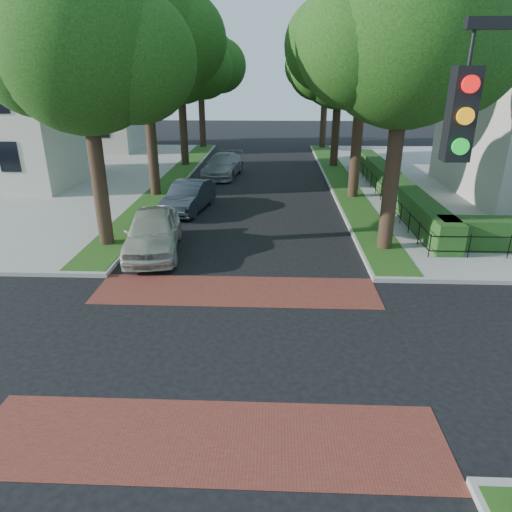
# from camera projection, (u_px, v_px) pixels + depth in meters

# --- Properties ---
(ground) EXTENTS (120.00, 120.00, 0.00)m
(ground) POSITION_uv_depth(u_px,v_px,m) (226.00, 346.00, 11.63)
(ground) COLOR black
(ground) RESTS_ON ground
(crosswalk_far) EXTENTS (9.00, 2.20, 0.01)m
(crosswalk_far) POSITION_uv_depth(u_px,v_px,m) (236.00, 291.00, 14.60)
(crosswalk_far) COLOR maroon
(crosswalk_far) RESTS_ON ground
(crosswalk_near) EXTENTS (9.00, 2.20, 0.01)m
(crosswalk_near) POSITION_uv_depth(u_px,v_px,m) (209.00, 440.00, 8.66)
(crosswalk_near) COLOR maroon
(crosswalk_near) RESTS_ON ground
(grass_strip_ne) EXTENTS (1.60, 29.80, 0.02)m
(grass_strip_ne) POSITION_uv_depth(u_px,v_px,m) (341.00, 180.00, 29.08)
(grass_strip_ne) COLOR #254C15
(grass_strip_ne) RESTS_ON sidewalk_ne
(grass_strip_nw) EXTENTS (1.60, 29.80, 0.02)m
(grass_strip_nw) POSITION_uv_depth(u_px,v_px,m) (173.00, 178.00, 29.49)
(grass_strip_nw) COLOR #254C15
(grass_strip_nw) RESTS_ON sidewalk_nw
(tree_right_near) EXTENTS (7.75, 6.67, 10.66)m
(tree_right_near) POSITION_uv_depth(u_px,v_px,m) (409.00, 36.00, 15.29)
(tree_right_near) COLOR black
(tree_right_near) RESTS_ON sidewalk_ne
(tree_right_mid) EXTENTS (8.25, 7.09, 11.22)m
(tree_right_mid) POSITION_uv_depth(u_px,v_px,m) (366.00, 40.00, 22.58)
(tree_right_mid) COLOR black
(tree_right_mid) RESTS_ON sidewalk_ne
(tree_right_far) EXTENTS (7.25, 6.23, 9.74)m
(tree_right_far) POSITION_uv_depth(u_px,v_px,m) (341.00, 67.00, 31.30)
(tree_right_far) COLOR black
(tree_right_far) RESTS_ON sidewalk_ne
(tree_right_back) EXTENTS (7.50, 6.45, 10.20)m
(tree_right_back) POSITION_uv_depth(u_px,v_px,m) (327.00, 64.00, 39.52)
(tree_right_back) COLOR black
(tree_right_back) RESTS_ON sidewalk_ne
(tree_left_near) EXTENTS (7.50, 6.45, 10.20)m
(tree_left_near) POSITION_uv_depth(u_px,v_px,m) (88.00, 49.00, 15.83)
(tree_left_near) COLOR black
(tree_left_near) RESTS_ON sidewalk_nw
(tree_left_mid) EXTENTS (8.00, 6.88, 11.48)m
(tree_left_mid) POSITION_uv_depth(u_px,v_px,m) (146.00, 33.00, 22.86)
(tree_left_mid) COLOR black
(tree_left_mid) RESTS_ON sidewalk_nw
(tree_left_far) EXTENTS (7.00, 6.02, 9.86)m
(tree_left_far) POSITION_uv_depth(u_px,v_px,m) (182.00, 63.00, 31.64)
(tree_left_far) COLOR black
(tree_left_far) RESTS_ON sidewalk_nw
(tree_left_back) EXTENTS (7.75, 6.66, 10.44)m
(tree_left_back) POSITION_uv_depth(u_px,v_px,m) (201.00, 62.00, 39.89)
(tree_left_back) COLOR black
(tree_left_back) RESTS_ON sidewalk_nw
(hedge_main_road) EXTENTS (1.00, 18.00, 1.20)m
(hedge_main_road) POSITION_uv_depth(u_px,v_px,m) (394.00, 186.00, 24.97)
(hedge_main_road) COLOR #1E3F15
(hedge_main_road) RESTS_ON sidewalk_ne
(fence_main_road) EXTENTS (0.06, 18.00, 0.90)m
(fence_main_road) POSITION_uv_depth(u_px,v_px,m) (379.00, 188.00, 25.05)
(fence_main_road) COLOR black
(fence_main_road) RESTS_ON sidewalk_ne
(house_left_far) EXTENTS (10.00, 9.00, 10.14)m
(house_left_far) POSITION_uv_depth(u_px,v_px,m) (86.00, 91.00, 40.01)
(house_left_far) COLOR beige
(house_left_far) RESTS_ON sidewalk_nw
(parked_car_front) EXTENTS (2.67, 5.15, 1.67)m
(parked_car_front) POSITION_uv_depth(u_px,v_px,m) (153.00, 232.00, 17.46)
(parked_car_front) COLOR #B2B4A2
(parked_car_front) RESTS_ON ground
(parked_car_middle) EXTENTS (2.28, 4.66, 1.47)m
(parked_car_middle) POSITION_uv_depth(u_px,v_px,m) (189.00, 196.00, 22.86)
(parked_car_middle) COLOR #1E262E
(parked_car_middle) RESTS_ON ground
(parked_car_rear) EXTENTS (2.69, 5.30, 1.47)m
(parked_car_rear) POSITION_uv_depth(u_px,v_px,m) (223.00, 165.00, 30.56)
(parked_car_rear) COLOR gray
(parked_car_rear) RESTS_ON ground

